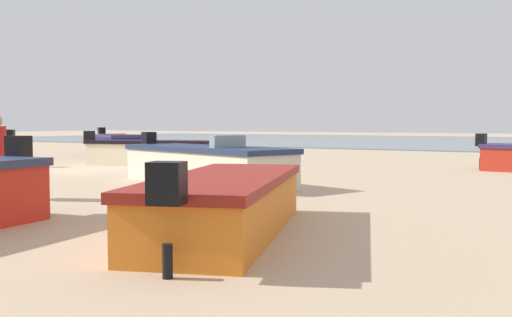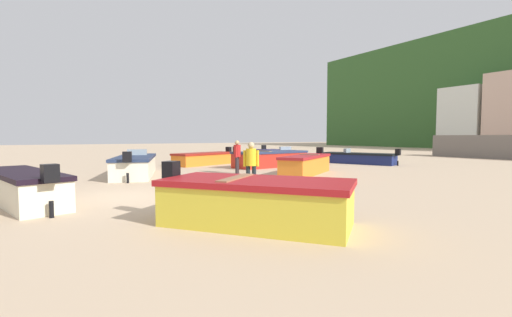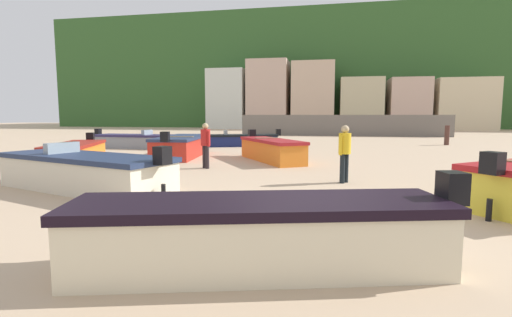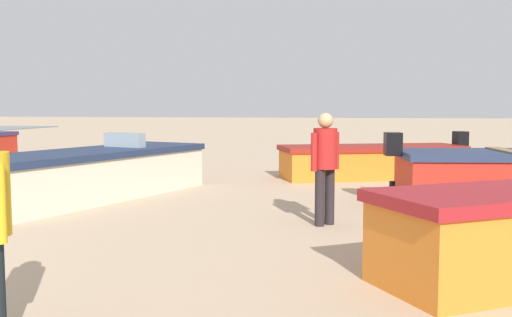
{
  "view_description": "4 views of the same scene",
  "coord_description": "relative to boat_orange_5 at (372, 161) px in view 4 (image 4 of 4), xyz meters",
  "views": [
    {
      "loc": [
        -14.21,
        13.12,
        1.45
      ],
      "look_at": [
        -7.11,
        1.39,
        0.64
      ],
      "focal_mm": 41.53,
      "sensor_mm": 36.0,
      "label": 1
    },
    {
      "loc": [
        10.61,
        -1.93,
        1.79
      ],
      "look_at": [
        -3.56,
        6.75,
        0.74
      ],
      "focal_mm": 24.22,
      "sensor_mm": 36.0,
      "label": 2
    },
    {
      "loc": [
        0.32,
        -6.92,
        1.89
      ],
      "look_at": [
        -1.79,
        3.69,
        0.66
      ],
      "focal_mm": 26.67,
      "sensor_mm": 36.0,
      "label": 3
    },
    {
      "loc": [
        4.29,
        6.51,
        1.72
      ],
      "look_at": [
        -4.32,
        4.95,
        0.93
      ],
      "focal_mm": 41.08,
      "sensor_mm": 36.0,
      "label": 4
    }
  ],
  "objects": [
    {
      "name": "boat_orange_5",
      "position": [
        0.0,
        0.0,
        0.0
      ],
      "size": [
        2.86,
        4.61,
        1.1
      ],
      "rotation": [
        0.0,
        0.0,
        3.5
      ],
      "color": "orange",
      "rests_on": "ground"
    },
    {
      "name": "boat_cream_9",
      "position": [
        4.08,
        -5.16,
        0.07
      ],
      "size": [
        5.37,
        3.1,
        1.22
      ],
      "rotation": [
        0.0,
        0.0,
        1.25
      ],
      "color": "beige",
      "rests_on": "ground"
    },
    {
      "name": "beach_walker_distant",
      "position": [
        5.8,
        -0.76,
        0.56
      ],
      "size": [
        0.48,
        0.48,
        1.62
      ],
      "rotation": [
        0.0,
        0.0,
        2.42
      ],
      "color": "#272023",
      "rests_on": "ground"
    }
  ]
}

